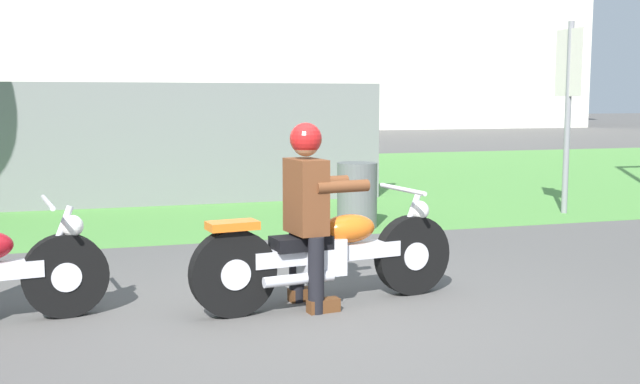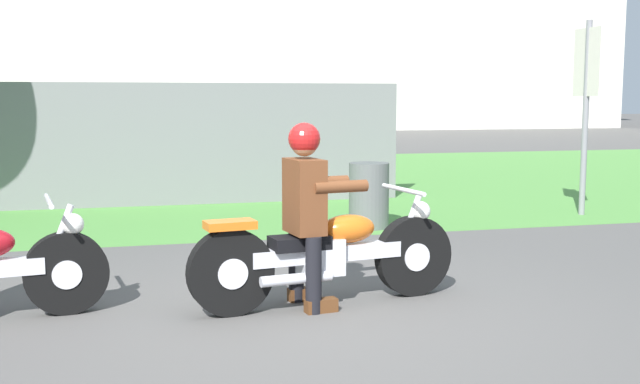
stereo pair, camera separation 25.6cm
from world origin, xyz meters
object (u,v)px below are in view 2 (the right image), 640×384
object	(u,v)px
trash_can	(369,195)
sign_banner	(587,87)
motorcycle_lead	(327,254)
rider_lead	(307,200)

from	to	relation	value
trash_can	sign_banner	xyz separation A→B (m)	(3.12, 0.27, 1.32)
trash_can	sign_banner	bearing A→B (deg)	5.00
motorcycle_lead	sign_banner	xyz separation A→B (m)	(4.51, 3.53, 1.33)
motorcycle_lead	trash_can	distance (m)	3.54
sign_banner	trash_can	bearing A→B (deg)	-175.00
trash_can	sign_banner	size ratio (longest dim) A/B	0.31
rider_lead	sign_banner	xyz separation A→B (m)	(4.68, 3.55, 0.91)
rider_lead	sign_banner	size ratio (longest dim) A/B	0.54
rider_lead	sign_banner	bearing A→B (deg)	28.90
sign_banner	motorcycle_lead	bearing A→B (deg)	-141.97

